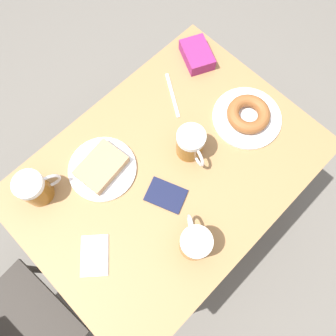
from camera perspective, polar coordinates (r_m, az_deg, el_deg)
ground_plane at (r=1.85m, az=0.00°, el=-7.93°), size 8.00×8.00×0.00m
table at (r=1.18m, az=0.00°, el=-1.41°), size 0.74×1.02×0.75m
plate_with_cake at (r=1.12m, az=-11.45°, el=0.07°), size 0.23×0.23×0.04m
plate_with_donut at (r=1.21m, az=13.73°, el=8.88°), size 0.25×0.25×0.05m
beer_mug_left at (r=1.09m, az=3.96°, el=4.23°), size 0.13×0.09×0.12m
beer_mug_center at (r=1.12m, az=-22.19°, el=-3.27°), size 0.09×0.13×0.12m
beer_mug_right at (r=1.01m, az=4.71°, el=-12.83°), size 0.13×0.10×0.12m
napkin_folded at (r=1.08m, az=-12.67°, el=-14.63°), size 0.15×0.15×0.00m
fork at (r=1.24m, az=0.78°, el=12.60°), size 0.17×0.11×0.00m
passport_near_edge at (r=1.09m, az=-0.37°, el=-4.74°), size 0.15×0.13×0.01m
blue_pouch at (r=1.32m, az=5.07°, el=19.03°), size 0.17×0.15×0.05m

